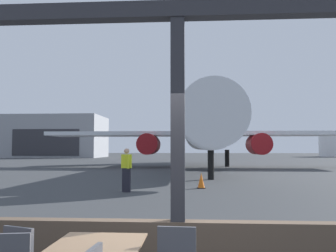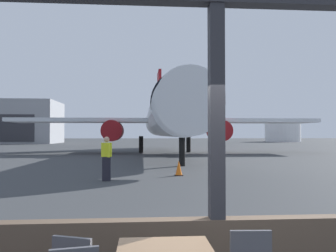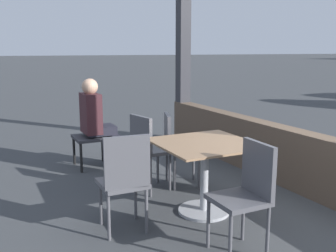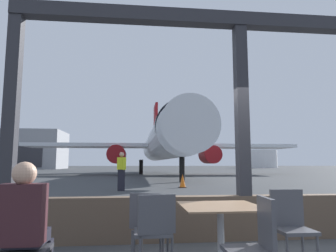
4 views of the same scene
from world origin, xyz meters
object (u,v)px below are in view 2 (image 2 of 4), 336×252
airplane (167,117)px  distant_hangar (11,122)px  fuel_storage_tank (283,132)px  traffic_cone (179,168)px  ground_crew_worker (107,158)px

airplane → distant_hangar: (-29.03, 40.03, 0.83)m
distant_hangar → fuel_storage_tank: bearing=9.9°
traffic_cone → distant_hangar: size_ratio=0.04×
traffic_cone → fuel_storage_tank: size_ratio=0.08×
traffic_cone → airplane: bearing=87.7°
traffic_cone → distant_hangar: (-28.36, 56.97, 3.95)m
traffic_cone → distant_hangar: 63.76m
ground_crew_worker → airplane: bearing=78.7°
ground_crew_worker → fuel_storage_tank: (36.23, 69.24, 1.58)m
airplane → ground_crew_worker: airplane is taller
ground_crew_worker → distant_hangar: size_ratio=0.09×
airplane → traffic_cone: bearing=-92.3°
distant_hangar → fuel_storage_tank: distant_hangar is taller
airplane → fuel_storage_tank: airplane is taller
airplane → fuel_storage_tank: bearing=57.4°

